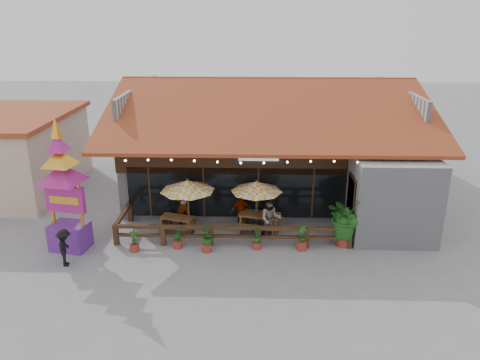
{
  "coord_description": "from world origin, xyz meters",
  "views": [
    {
      "loc": [
        -0.72,
        -18.13,
        9.25
      ],
      "look_at": [
        -1.32,
        1.5,
        2.25
      ],
      "focal_mm": 35.0,
      "sensor_mm": 36.0,
      "label": 1
    }
  ],
  "objects_px": {
    "umbrella_right": "(257,187)",
    "pedestrian": "(65,248)",
    "picnic_table_right": "(260,220)",
    "thai_sign_tower": "(62,177)",
    "picnic_table_left": "(177,222)",
    "tropical_plant": "(346,218)",
    "umbrella_left": "(188,186)"
  },
  "relations": [
    {
      "from": "picnic_table_right",
      "to": "thai_sign_tower",
      "type": "bearing_deg",
      "value": -166.92
    },
    {
      "from": "umbrella_left",
      "to": "tropical_plant",
      "type": "height_order",
      "value": "umbrella_left"
    },
    {
      "from": "picnic_table_right",
      "to": "picnic_table_left",
      "type": "bearing_deg",
      "value": -178.64
    },
    {
      "from": "umbrella_right",
      "to": "picnic_table_left",
      "type": "height_order",
      "value": "umbrella_right"
    },
    {
      "from": "umbrella_right",
      "to": "thai_sign_tower",
      "type": "distance_m",
      "value": 8.01
    },
    {
      "from": "umbrella_right",
      "to": "picnic_table_right",
      "type": "relative_size",
      "value": 1.17
    },
    {
      "from": "thai_sign_tower",
      "to": "picnic_table_right",
      "type": "bearing_deg",
      "value": 13.08
    },
    {
      "from": "umbrella_left",
      "to": "thai_sign_tower",
      "type": "relative_size",
      "value": 0.5
    },
    {
      "from": "umbrella_right",
      "to": "picnic_table_left",
      "type": "distance_m",
      "value": 3.9
    },
    {
      "from": "thai_sign_tower",
      "to": "pedestrian",
      "type": "bearing_deg",
      "value": -76.42
    },
    {
      "from": "thai_sign_tower",
      "to": "pedestrian",
      "type": "relative_size",
      "value": 3.94
    },
    {
      "from": "umbrella_left",
      "to": "pedestrian",
      "type": "height_order",
      "value": "umbrella_left"
    },
    {
      "from": "umbrella_left",
      "to": "picnic_table_left",
      "type": "relative_size",
      "value": 1.7
    },
    {
      "from": "thai_sign_tower",
      "to": "tropical_plant",
      "type": "bearing_deg",
      "value": 2.97
    },
    {
      "from": "thai_sign_tower",
      "to": "tropical_plant",
      "type": "height_order",
      "value": "thai_sign_tower"
    },
    {
      "from": "picnic_table_right",
      "to": "thai_sign_tower",
      "type": "distance_m",
      "value": 8.48
    },
    {
      "from": "tropical_plant",
      "to": "umbrella_left",
      "type": "bearing_deg",
      "value": 171.13
    },
    {
      "from": "picnic_table_left",
      "to": "tropical_plant",
      "type": "xyz_separation_m",
      "value": [
        7.23,
        -1.15,
        0.81
      ]
    },
    {
      "from": "umbrella_right",
      "to": "thai_sign_tower",
      "type": "xyz_separation_m",
      "value": [
        -7.72,
        -1.89,
        1.03
      ]
    },
    {
      "from": "tropical_plant",
      "to": "picnic_table_right",
      "type": "bearing_deg",
      "value": 160.75
    },
    {
      "from": "umbrella_right",
      "to": "tropical_plant",
      "type": "bearing_deg",
      "value": -19.3
    },
    {
      "from": "picnic_table_left",
      "to": "picnic_table_right",
      "type": "bearing_deg",
      "value": 1.36
    },
    {
      "from": "umbrella_right",
      "to": "picnic_table_left",
      "type": "bearing_deg",
      "value": -177.65
    },
    {
      "from": "tropical_plant",
      "to": "pedestrian",
      "type": "relative_size",
      "value": 1.48
    },
    {
      "from": "picnic_table_left",
      "to": "thai_sign_tower",
      "type": "bearing_deg",
      "value": -157.4
    },
    {
      "from": "umbrella_right",
      "to": "pedestrian",
      "type": "relative_size",
      "value": 1.62
    },
    {
      "from": "picnic_table_left",
      "to": "pedestrian",
      "type": "relative_size",
      "value": 1.16
    },
    {
      "from": "umbrella_left",
      "to": "thai_sign_tower",
      "type": "xyz_separation_m",
      "value": [
        -4.72,
        -1.64,
        0.93
      ]
    },
    {
      "from": "pedestrian",
      "to": "picnic_table_left",
      "type": "bearing_deg",
      "value": -64.91
    },
    {
      "from": "picnic_table_left",
      "to": "pedestrian",
      "type": "height_order",
      "value": "pedestrian"
    },
    {
      "from": "umbrella_right",
      "to": "pedestrian",
      "type": "xyz_separation_m",
      "value": [
        -7.38,
        -3.28,
        -1.36
      ]
    },
    {
      "from": "picnic_table_right",
      "to": "thai_sign_tower",
      "type": "relative_size",
      "value": 0.35
    }
  ]
}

